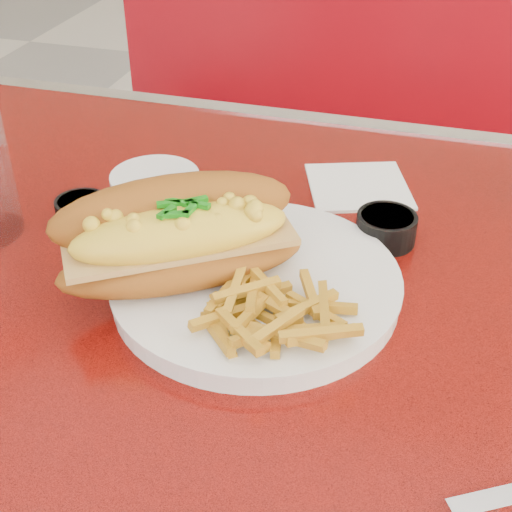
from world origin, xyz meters
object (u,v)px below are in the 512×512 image
(booth_bench_far, at_px, (371,256))
(sauce_cup_right, at_px, (386,227))
(fork, at_px, (313,300))
(diner_table, at_px, (276,432))
(gravy_ramekin, at_px, (156,195))
(mac_hoagie, at_px, (178,235))
(dinner_plate, at_px, (256,284))
(sauce_cup_left, at_px, (82,210))

(booth_bench_far, height_order, sauce_cup_right, booth_bench_far)
(fork, xyz_separation_m, sauce_cup_right, (0.04, 0.14, -0.00))
(diner_table, height_order, gravy_ramekin, gravy_ramekin)
(mac_hoagie, bearing_deg, booth_bench_far, 50.30)
(dinner_plate, height_order, gravy_ramekin, gravy_ramekin)
(fork, relative_size, gravy_ramekin, 1.34)
(sauce_cup_left, bearing_deg, sauce_cup_right, 9.81)
(dinner_plate, bearing_deg, sauce_cup_right, 49.82)
(dinner_plate, distance_m, mac_hoagie, 0.08)
(diner_table, distance_m, dinner_plate, 0.17)
(mac_hoagie, height_order, sauce_cup_left, mac_hoagie)
(sauce_cup_left, xyz_separation_m, sauce_cup_right, (0.30, 0.05, 0.00))
(diner_table, relative_size, dinner_plate, 4.50)
(gravy_ramekin, height_order, sauce_cup_left, gravy_ramekin)
(mac_hoagie, distance_m, sauce_cup_right, 0.21)
(diner_table, xyz_separation_m, booth_bench_far, (0.00, 0.81, -0.32))
(mac_hoagie, height_order, sauce_cup_right, mac_hoagie)
(sauce_cup_right, bearing_deg, gravy_ramekin, -174.82)
(diner_table, relative_size, sauce_cup_left, 18.45)
(booth_bench_far, distance_m, fork, 0.96)
(sauce_cup_right, bearing_deg, booth_bench_far, 96.18)
(sauce_cup_left, bearing_deg, diner_table, -18.42)
(fork, bearing_deg, gravy_ramekin, 66.72)
(booth_bench_far, bearing_deg, sauce_cup_left, -107.26)
(dinner_plate, height_order, fork, same)
(diner_table, bearing_deg, sauce_cup_right, 60.07)
(sauce_cup_left, bearing_deg, fork, -17.90)
(booth_bench_far, distance_m, sauce_cup_left, 0.92)
(fork, bearing_deg, sauce_cup_left, 80.03)
(gravy_ramekin, bearing_deg, dinner_plate, -35.52)
(dinner_plate, distance_m, gravy_ramekin, 0.17)
(sauce_cup_right, bearing_deg, fork, -107.60)
(mac_hoagie, bearing_deg, diner_table, -31.93)
(sauce_cup_left, height_order, sauce_cup_right, sauce_cup_right)
(dinner_plate, xyz_separation_m, sauce_cup_right, (0.10, 0.12, 0.01))
(dinner_plate, distance_m, sauce_cup_right, 0.15)
(mac_hoagie, relative_size, sauce_cup_left, 3.54)
(dinner_plate, xyz_separation_m, sauce_cup_left, (-0.20, 0.06, 0.00))
(booth_bench_far, bearing_deg, sauce_cup_right, -83.82)
(diner_table, height_order, dinner_plate, dinner_plate)
(booth_bench_far, height_order, gravy_ramekin, booth_bench_far)
(mac_hoagie, relative_size, sauce_cup_right, 3.15)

